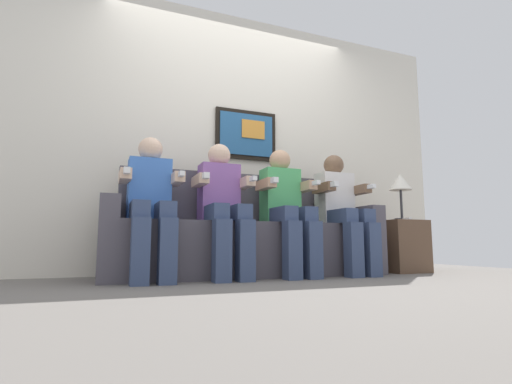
# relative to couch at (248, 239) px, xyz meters

# --- Properties ---
(ground_plane) EXTENTS (6.25, 6.25, 0.00)m
(ground_plane) POSITION_rel_couch_xyz_m (0.00, -0.33, -0.31)
(ground_plane) COLOR #66605B
(back_wall_assembly) EXTENTS (4.81, 0.10, 2.60)m
(back_wall_assembly) POSITION_rel_couch_xyz_m (0.00, 0.44, 0.99)
(back_wall_assembly) COLOR silver
(back_wall_assembly) RESTS_ON ground_plane
(couch) EXTENTS (2.41, 0.58, 0.90)m
(couch) POSITION_rel_couch_xyz_m (0.00, 0.00, 0.00)
(couch) COLOR #514C56
(couch) RESTS_ON ground_plane
(person_leftmost) EXTENTS (0.46, 0.56, 1.11)m
(person_leftmost) POSITION_rel_couch_xyz_m (-0.85, -0.17, 0.29)
(person_leftmost) COLOR #3F72CC
(person_leftmost) RESTS_ON ground_plane
(person_left_center) EXTENTS (0.46, 0.56, 1.11)m
(person_left_center) POSITION_rel_couch_xyz_m (-0.28, -0.17, 0.29)
(person_left_center) COLOR #8C59A5
(person_left_center) RESTS_ON ground_plane
(person_right_center) EXTENTS (0.46, 0.56, 1.11)m
(person_right_center) POSITION_rel_couch_xyz_m (0.28, -0.17, 0.29)
(person_right_center) COLOR #4CB266
(person_right_center) RESTS_ON ground_plane
(person_rightmost) EXTENTS (0.46, 0.56, 1.11)m
(person_rightmost) POSITION_rel_couch_xyz_m (0.85, -0.17, 0.29)
(person_rightmost) COLOR white
(person_rightmost) RESTS_ON ground_plane
(side_table_right) EXTENTS (0.40, 0.40, 0.50)m
(side_table_right) POSITION_rel_couch_xyz_m (1.55, -0.11, -0.06)
(side_table_right) COLOR brown
(side_table_right) RESTS_ON ground_plane
(table_lamp) EXTENTS (0.22, 0.22, 0.46)m
(table_lamp) POSITION_rel_couch_xyz_m (1.55, -0.14, 0.55)
(table_lamp) COLOR #333338
(table_lamp) RESTS_ON side_table_right
(spare_remote_on_table) EXTENTS (0.04, 0.13, 0.02)m
(spare_remote_on_table) POSITION_rel_couch_xyz_m (1.53, -0.22, 0.20)
(spare_remote_on_table) COLOR white
(spare_remote_on_table) RESTS_ON side_table_right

